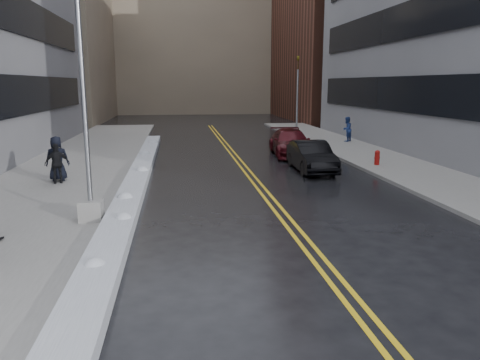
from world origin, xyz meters
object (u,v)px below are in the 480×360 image
object	(u,v)px
car_black	(311,156)
car_maroon	(291,143)
traffic_signal	(297,93)
pedestrian_east	(347,129)
pedestrian_d	(57,164)
lamppost	(86,139)
fire_hydrant	(377,157)
pedestrian_c	(57,159)

from	to	relation	value
car_black	car_maroon	size ratio (longest dim) A/B	0.85
traffic_signal	car_maroon	distance (m)	10.24
pedestrian_east	car_black	xyz separation A→B (m)	(-5.39, -9.92, -0.28)
pedestrian_d	car_maroon	world-z (taller)	pedestrian_d
lamppost	pedestrian_d	distance (m)	6.17
lamppost	fire_hydrant	world-z (taller)	lamppost
traffic_signal	pedestrian_east	distance (m)	5.70
pedestrian_c	pedestrian_east	bearing A→B (deg)	-157.00
fire_hydrant	car_black	size ratio (longest dim) A/B	0.17
lamppost	pedestrian_d	xyz separation A→B (m)	(-2.23, 5.53, -1.58)
pedestrian_d	car_maroon	xyz separation A→B (m)	(11.25, 6.98, -0.21)
pedestrian_c	car_maroon	world-z (taller)	pedestrian_c
traffic_signal	car_black	distance (m)	15.05
pedestrian_c	pedestrian_d	world-z (taller)	pedestrian_c
pedestrian_c	pedestrian_east	distance (m)	20.06
fire_hydrant	pedestrian_d	xyz separation A→B (m)	(-14.53, -2.47, 0.40)
car_black	car_maroon	bearing A→B (deg)	88.14
fire_hydrant	traffic_signal	distance (m)	14.30
car_maroon	traffic_signal	bearing A→B (deg)	78.07
fire_hydrant	traffic_signal	bearing A→B (deg)	92.05
lamppost	fire_hydrant	size ratio (longest dim) A/B	10.45
car_black	car_maroon	distance (m)	5.02
pedestrian_east	car_maroon	world-z (taller)	pedestrian_east
fire_hydrant	car_black	world-z (taller)	car_black
lamppost	traffic_signal	world-z (taller)	lamppost
car_maroon	pedestrian_c	bearing A→B (deg)	-146.15
lamppost	pedestrian_c	xyz separation A→B (m)	(-2.36, 6.09, -1.46)
traffic_signal	car_maroon	bearing A→B (deg)	-106.33
pedestrian_c	car_black	distance (m)	11.26
pedestrian_d	car_black	size ratio (longest dim) A/B	0.37
fire_hydrant	car_maroon	size ratio (longest dim) A/B	0.14
lamppost	traffic_signal	bearing A→B (deg)	61.79
car_black	car_maroon	world-z (taller)	car_maroon
lamppost	fire_hydrant	xyz separation A→B (m)	(12.30, 8.00, -1.98)
car_black	pedestrian_c	bearing A→B (deg)	-172.24
pedestrian_east	pedestrian_c	bearing A→B (deg)	-7.45
fire_hydrant	pedestrian_east	size ratio (longest dim) A/B	0.43
fire_hydrant	pedestrian_east	distance (m)	9.62
lamppost	fire_hydrant	distance (m)	14.81
traffic_signal	pedestrian_d	distance (m)	21.77
pedestrian_east	car_black	world-z (taller)	pedestrian_east
lamppost	traffic_signal	xyz separation A→B (m)	(11.80, 22.00, 0.87)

